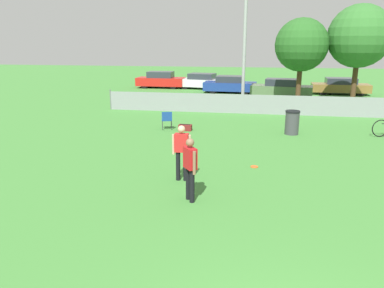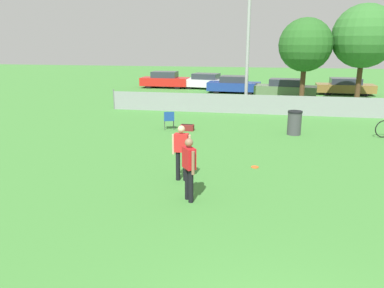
{
  "view_description": "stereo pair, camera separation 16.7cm",
  "coord_description": "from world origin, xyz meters",
  "px_view_note": "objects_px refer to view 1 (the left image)",
  "views": [
    {
      "loc": [
        -0.71,
        -3.45,
        3.96
      ],
      "look_at": [
        -2.58,
        7.09,
        1.05
      ],
      "focal_mm": 35.0,
      "sensor_mm": 36.0,
      "label": 1
    },
    {
      "loc": [
        -0.54,
        -3.42,
        3.96
      ],
      "look_at": [
        -2.58,
        7.09,
        1.05
      ],
      "focal_mm": 35.0,
      "sensor_mm": 36.0,
      "label": 2
    }
  ],
  "objects_px": {
    "folding_chair_sideline": "(167,119)",
    "parked_car_tan": "(340,86)",
    "parked_car_red": "(161,80)",
    "parked_car_olive": "(281,88)",
    "parked_car_white": "(202,81)",
    "gear_bag_sideline": "(185,128)",
    "tree_near_pole": "(302,45)",
    "player_defender_red": "(182,149)",
    "light_pole": "(246,11)",
    "trash_bin": "(292,122)",
    "player_thrower_red": "(190,165)",
    "frisbee_disc": "(254,167)",
    "parked_car_blue": "(230,85)",
    "tree_far_right": "(359,36)"
  },
  "relations": [
    {
      "from": "tree_far_right",
      "to": "folding_chair_sideline",
      "type": "height_order",
      "value": "tree_far_right"
    },
    {
      "from": "light_pole",
      "to": "frisbee_disc",
      "type": "height_order",
      "value": "light_pole"
    },
    {
      "from": "tree_near_pole",
      "to": "gear_bag_sideline",
      "type": "xyz_separation_m",
      "value": [
        -5.82,
        -8.48,
        -3.66
      ]
    },
    {
      "from": "frisbee_disc",
      "to": "parked_car_olive",
      "type": "height_order",
      "value": "parked_car_olive"
    },
    {
      "from": "parked_car_red",
      "to": "parked_car_white",
      "type": "relative_size",
      "value": 0.95
    },
    {
      "from": "frisbee_disc",
      "to": "tree_far_right",
      "type": "bearing_deg",
      "value": 66.13
    },
    {
      "from": "parked_car_olive",
      "to": "parked_car_tan",
      "type": "bearing_deg",
      "value": 35.94
    },
    {
      "from": "parked_car_olive",
      "to": "light_pole",
      "type": "bearing_deg",
      "value": -108.54
    },
    {
      "from": "parked_car_red",
      "to": "player_thrower_red",
      "type": "bearing_deg",
      "value": -73.87
    },
    {
      "from": "player_thrower_red",
      "to": "gear_bag_sideline",
      "type": "distance_m",
      "value": 8.04
    },
    {
      "from": "parked_car_blue",
      "to": "parked_car_olive",
      "type": "xyz_separation_m",
      "value": [
        3.97,
        -1.99,
        0.02
      ]
    },
    {
      "from": "player_thrower_red",
      "to": "player_defender_red",
      "type": "relative_size",
      "value": 1.0
    },
    {
      "from": "folding_chair_sideline",
      "to": "gear_bag_sideline",
      "type": "height_order",
      "value": "folding_chair_sideline"
    },
    {
      "from": "tree_near_pole",
      "to": "parked_car_blue",
      "type": "xyz_separation_m",
      "value": [
        -4.83,
        5.49,
        -3.14
      ]
    },
    {
      "from": "player_defender_red",
      "to": "parked_car_white",
      "type": "relative_size",
      "value": 0.37
    },
    {
      "from": "parked_car_blue",
      "to": "folding_chair_sideline",
      "type": "bearing_deg",
      "value": -95.85
    },
    {
      "from": "trash_bin",
      "to": "player_thrower_red",
      "type": "bearing_deg",
      "value": -111.62
    },
    {
      "from": "parked_car_blue",
      "to": "parked_car_tan",
      "type": "height_order",
      "value": "parked_car_blue"
    },
    {
      "from": "player_defender_red",
      "to": "frisbee_disc",
      "type": "bearing_deg",
      "value": 36.63
    },
    {
      "from": "parked_car_olive",
      "to": "trash_bin",
      "type": "bearing_deg",
      "value": -83.02
    },
    {
      "from": "parked_car_blue",
      "to": "light_pole",
      "type": "bearing_deg",
      "value": -77.8
    },
    {
      "from": "tree_far_right",
      "to": "trash_bin",
      "type": "xyz_separation_m",
      "value": [
        -4.44,
        -8.63,
        -3.78
      ]
    },
    {
      "from": "parked_car_red",
      "to": "parked_car_olive",
      "type": "xyz_separation_m",
      "value": [
        10.38,
        -4.28,
        -0.03
      ]
    },
    {
      "from": "parked_car_white",
      "to": "gear_bag_sideline",
      "type": "bearing_deg",
      "value": -74.35
    },
    {
      "from": "tree_near_pole",
      "to": "player_defender_red",
      "type": "xyz_separation_m",
      "value": [
        -4.67,
        -14.88,
        -2.83
      ]
    },
    {
      "from": "parked_car_white",
      "to": "parked_car_blue",
      "type": "bearing_deg",
      "value": -30.23
    },
    {
      "from": "tree_near_pole",
      "to": "parked_car_blue",
      "type": "height_order",
      "value": "tree_near_pole"
    },
    {
      "from": "folding_chair_sideline",
      "to": "parked_car_tan",
      "type": "height_order",
      "value": "parked_car_tan"
    },
    {
      "from": "light_pole",
      "to": "parked_car_tan",
      "type": "height_order",
      "value": "light_pole"
    },
    {
      "from": "folding_chair_sideline",
      "to": "light_pole",
      "type": "bearing_deg",
      "value": -132.45
    },
    {
      "from": "folding_chair_sideline",
      "to": "frisbee_disc",
      "type": "bearing_deg",
      "value": 113.99
    },
    {
      "from": "folding_chair_sideline",
      "to": "parked_car_tan",
      "type": "bearing_deg",
      "value": -142.45
    },
    {
      "from": "gear_bag_sideline",
      "to": "tree_near_pole",
      "type": "bearing_deg",
      "value": 55.54
    },
    {
      "from": "parked_car_red",
      "to": "parked_car_olive",
      "type": "bearing_deg",
      "value": -22.67
    },
    {
      "from": "parked_car_tan",
      "to": "parked_car_red",
      "type": "bearing_deg",
      "value": 174.61
    },
    {
      "from": "light_pole",
      "to": "parked_car_white",
      "type": "relative_size",
      "value": 2.21
    },
    {
      "from": "parked_car_red",
      "to": "trash_bin",
      "type": "bearing_deg",
      "value": -57.87
    },
    {
      "from": "player_thrower_red",
      "to": "gear_bag_sideline",
      "type": "height_order",
      "value": "player_thrower_red"
    },
    {
      "from": "parked_car_red",
      "to": "gear_bag_sideline",
      "type": "bearing_deg",
      "value": -71.82
    },
    {
      "from": "folding_chair_sideline",
      "to": "parked_car_red",
      "type": "xyz_separation_m",
      "value": [
        -4.54,
        16.19,
        0.2
      ]
    },
    {
      "from": "tree_far_right",
      "to": "parked_car_white",
      "type": "distance_m",
      "value": 13.7
    },
    {
      "from": "parked_car_blue",
      "to": "parked_car_olive",
      "type": "distance_m",
      "value": 4.45
    },
    {
      "from": "parked_car_olive",
      "to": "parked_car_tan",
      "type": "xyz_separation_m",
      "value": [
        4.65,
        2.5,
        -0.04
      ]
    },
    {
      "from": "parked_car_white",
      "to": "parked_car_tan",
      "type": "xyz_separation_m",
      "value": [
        11.26,
        -1.72,
        -0.02
      ]
    },
    {
      "from": "light_pole",
      "to": "folding_chair_sideline",
      "type": "distance_m",
      "value": 8.98
    },
    {
      "from": "player_thrower_red",
      "to": "gear_bag_sideline",
      "type": "xyz_separation_m",
      "value": [
        -1.66,
        7.82,
        -0.83
      ]
    },
    {
      "from": "parked_car_red",
      "to": "parked_car_olive",
      "type": "distance_m",
      "value": 11.23
    },
    {
      "from": "player_defender_red",
      "to": "folding_chair_sideline",
      "type": "height_order",
      "value": "player_defender_red"
    },
    {
      "from": "tree_near_pole",
      "to": "parked_car_tan",
      "type": "bearing_deg",
      "value": 57.72
    },
    {
      "from": "parked_car_tan",
      "to": "tree_far_right",
      "type": "bearing_deg",
      "value": -92.14
    }
  ]
}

